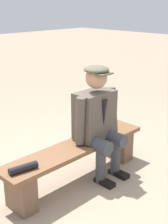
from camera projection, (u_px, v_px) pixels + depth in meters
ground_plane at (77, 180)px, 3.51m from camera, size 30.00×30.00×0.00m
bench at (77, 157)px, 3.42m from camera, size 1.81×0.36×0.42m
seated_man at (98, 117)px, 3.43m from camera, size 0.62×0.53×1.25m
rolled_magazine at (23, 168)px, 2.84m from camera, size 0.28×0.12×0.07m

